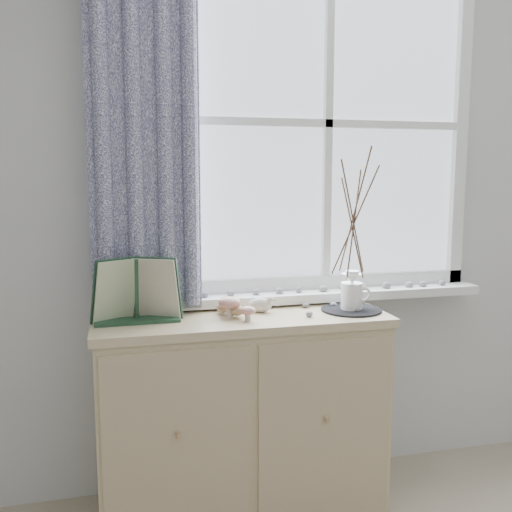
{
  "coord_description": "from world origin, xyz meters",
  "views": [
    {
      "loc": [
        -0.64,
        -0.48,
        1.42
      ],
      "look_at": [
        -0.1,
        1.7,
        1.1
      ],
      "focal_mm": 40.0,
      "sensor_mm": 36.0,
      "label": 1
    }
  ],
  "objects_px": {
    "twig_pitcher": "(354,217)",
    "toadstool_cluster": "(234,305)",
    "sideboard": "(242,413)",
    "botanical_book": "(137,290)"
  },
  "relations": [
    {
      "from": "twig_pitcher",
      "to": "toadstool_cluster",
      "type": "bearing_deg",
      "value": -154.3
    },
    {
      "from": "sideboard",
      "to": "toadstool_cluster",
      "type": "xyz_separation_m",
      "value": [
        -0.04,
        -0.04,
        0.48
      ]
    },
    {
      "from": "botanical_book",
      "to": "sideboard",
      "type": "bearing_deg",
      "value": 4.83
    },
    {
      "from": "sideboard",
      "to": "botanical_book",
      "type": "xyz_separation_m",
      "value": [
        -0.42,
        -0.04,
        0.56
      ]
    },
    {
      "from": "sideboard",
      "to": "toadstool_cluster",
      "type": "height_order",
      "value": "toadstool_cluster"
    },
    {
      "from": "botanical_book",
      "to": "toadstool_cluster",
      "type": "distance_m",
      "value": 0.39
    },
    {
      "from": "sideboard",
      "to": "toadstool_cluster",
      "type": "distance_m",
      "value": 0.48
    },
    {
      "from": "botanical_book",
      "to": "twig_pitcher",
      "type": "relative_size",
      "value": 0.55
    },
    {
      "from": "toadstool_cluster",
      "to": "twig_pitcher",
      "type": "xyz_separation_m",
      "value": [
        0.51,
        0.01,
        0.35
      ]
    },
    {
      "from": "toadstool_cluster",
      "to": "twig_pitcher",
      "type": "relative_size",
      "value": 0.21
    }
  ]
}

